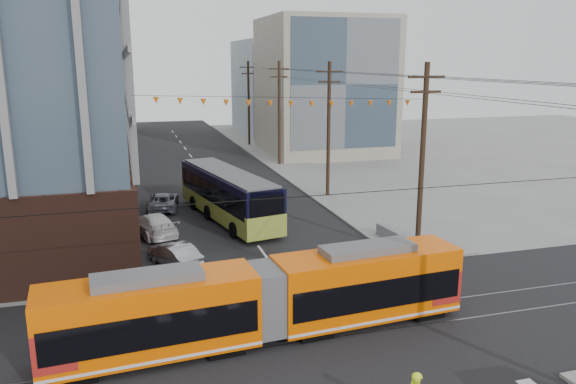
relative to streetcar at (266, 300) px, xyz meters
name	(u,v)px	position (x,y,z in m)	size (l,w,h in m)	color
ground	(357,378)	(2.39, -3.78, -1.66)	(160.00, 160.00, 0.00)	slate
bg_bldg_nw_near	(30,80)	(-14.61, 48.22, 7.34)	(18.00, 16.00, 18.00)	#8C99A5
bg_bldg_ne_near	(324,86)	(18.39, 44.22, 6.34)	(14.00, 14.00, 16.00)	gray
bg_bldg_nw_far	(73,68)	(-11.61, 68.22, 8.34)	(16.00, 18.00, 20.00)	gray
bg_bldg_ne_far	(292,87)	(20.39, 64.22, 5.34)	(16.00, 16.00, 14.00)	#8C99A5
utility_pole_far	(249,104)	(10.89, 52.22, 3.84)	(0.30, 0.30, 11.00)	black
streetcar	(266,300)	(0.00, 0.00, 0.00)	(17.23, 2.42, 3.32)	#F25A00
city_bus	(228,195)	(1.75, 17.83, 0.13)	(2.74, 12.63, 3.58)	black
parked_car_silver	(175,254)	(-2.81, 9.45, -0.99)	(1.41, 4.05, 1.33)	#9DA0A6
parked_car_white	(153,225)	(-3.62, 15.45, -0.93)	(2.03, 5.00, 1.45)	silver
parked_car_grey	(163,201)	(-2.54, 21.86, -1.01)	(2.16, 4.68, 1.30)	#4D525D
jersey_barrier	(399,239)	(10.69, 9.08, -1.22)	(0.98, 4.38, 0.88)	slate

